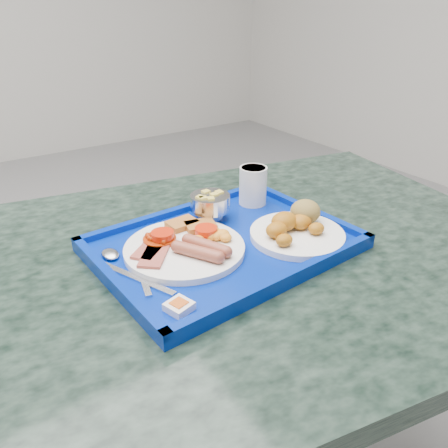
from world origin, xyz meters
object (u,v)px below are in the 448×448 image
(juice_cup, at_px, (253,184))
(tray, at_px, (224,245))
(main_plate, at_px, (187,245))
(table, at_px, (221,334))
(fruit_bowl, at_px, (210,203))
(bread_plate, at_px, (297,227))

(juice_cup, bearing_deg, tray, -143.67)
(main_plate, bearing_deg, tray, -9.73)
(table, distance_m, fruit_bowl, 0.29)
(table, bearing_deg, fruit_bowl, 67.44)
(table, height_order, fruit_bowl, fruit_bowl)
(table, distance_m, juice_cup, 0.34)
(main_plate, xyz_separation_m, juice_cup, (0.23, 0.10, 0.04))
(main_plate, xyz_separation_m, fruit_bowl, (0.11, 0.09, 0.03))
(tray, xyz_separation_m, main_plate, (-0.08, 0.01, 0.02))
(table, distance_m, main_plate, 0.24)
(bread_plate, height_order, juice_cup, juice_cup)
(main_plate, distance_m, fruit_bowl, 0.14)
(table, distance_m, bread_plate, 0.29)
(tray, height_order, main_plate, main_plate)
(tray, relative_size, fruit_bowl, 5.92)
(bread_plate, bearing_deg, table, 161.02)
(table, xyz_separation_m, juice_cup, (0.17, 0.13, 0.27))
(bread_plate, bearing_deg, juice_cup, 82.40)
(fruit_bowl, bearing_deg, juice_cup, 7.15)
(fruit_bowl, xyz_separation_m, juice_cup, (0.13, 0.02, 0.01))
(table, bearing_deg, main_plate, 160.78)
(main_plate, relative_size, fruit_bowl, 2.68)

